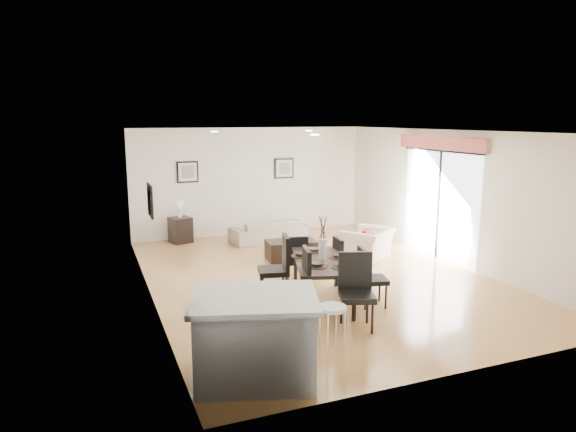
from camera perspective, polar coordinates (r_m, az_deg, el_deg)
name	(u,v)px	position (r m, az deg, el deg)	size (l,w,h in m)	color
ground	(315,277)	(9.71, 3.07, -6.73)	(8.00, 8.00, 0.00)	tan
wall_back	(251,181)	(13.10, -4.16, 3.87)	(6.00, 0.04, 2.70)	white
wall_front	(465,262)	(6.08, 19.10, -4.82)	(6.00, 0.04, 2.70)	white
wall_left	(148,217)	(8.61, -15.33, -0.13)	(0.04, 8.00, 2.70)	white
wall_right	(450,197)	(10.98, 17.55, 2.05)	(0.04, 8.00, 2.70)	white
ceiling	(317,131)	(9.26, 3.24, 9.40)	(6.00, 8.00, 0.02)	white
sofa	(269,230)	(12.36, -2.18, -1.61)	(1.84, 0.72, 0.54)	#A49885
armchair	(367,244)	(10.92, 8.80, -3.11)	(1.00, 0.87, 0.65)	#F0E4CF
courtyard_plant_b	(494,221)	(14.34, 21.96, -0.49)	(0.35, 0.35, 0.62)	#376029
dining_table	(322,264)	(8.23, 3.84, -5.36)	(1.33, 1.88, 0.71)	black
dining_chair_wnear	(299,279)	(7.62, 1.22, -7.06)	(0.57, 0.57, 1.05)	black
dining_chair_wfar	(279,264)	(8.38, -1.03, -5.35)	(0.57, 0.57, 1.07)	black
dining_chair_enear	(368,274)	(8.19, 8.89, -6.35)	(0.51, 0.51, 0.94)	black
dining_chair_efar	(343,261)	(8.89, 6.15, -4.99)	(0.45, 0.45, 0.92)	black
dining_chair_head	(356,286)	(7.37, 7.57, -7.73)	(0.61, 0.61, 1.07)	black
dining_chair_foot	(296,257)	(9.19, 0.90, -4.55)	(0.47, 0.47, 0.88)	black
vase	(323,243)	(8.14, 3.87, -3.03)	(0.87, 1.36, 0.72)	white
coffee_table	(291,250)	(10.80, 0.33, -3.79)	(1.01, 0.61, 0.40)	black
side_table	(181,230)	(12.51, -11.86, -1.52)	(0.46, 0.46, 0.61)	black
table_lamp	(180,207)	(12.40, -11.96, 1.03)	(0.21, 0.21, 0.40)	white
cushion	(366,237)	(10.75, 8.65, -2.29)	(0.28, 0.09, 0.28)	maroon
kitchen_island	(255,337)	(5.96, -3.71, -13.27)	(1.66, 1.45, 0.98)	silver
bar_stool	(332,314)	(6.24, 4.96, -10.82)	(0.33, 0.33, 0.73)	white
framed_print_back_left	(188,172)	(12.66, -11.09, 4.83)	(0.52, 0.04, 0.52)	black
framed_print_back_right	(284,168)	(13.33, -0.43, 5.32)	(0.52, 0.04, 0.52)	black
framed_print_left_wall	(150,201)	(8.36, -15.07, 1.66)	(0.04, 0.52, 0.52)	black
sliding_door	(440,180)	(11.14, 16.50, 3.87)	(0.12, 2.70, 2.57)	white
courtyard	(532,202)	(13.81, 25.45, 1.42)	(6.00, 6.00, 2.00)	gray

